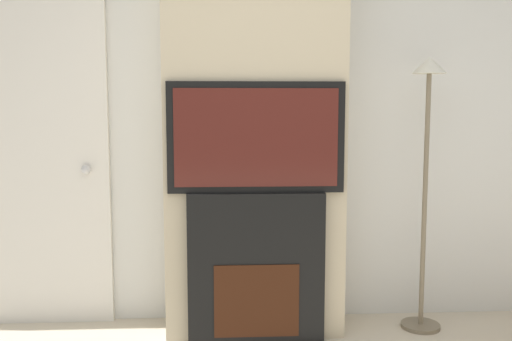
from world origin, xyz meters
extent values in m
cube|color=silver|center=(0.00, 2.03, 1.35)|extent=(6.00, 0.06, 2.70)
cube|color=#BCAD8E|center=(0.00, 1.80, 1.35)|extent=(1.08, 0.40, 2.70)
cube|color=black|center=(0.00, 1.60, 0.45)|extent=(0.80, 0.14, 0.91)
cube|color=#33160A|center=(0.00, 1.53, 0.27)|extent=(0.50, 0.01, 0.43)
cube|color=black|center=(0.00, 1.60, 1.23)|extent=(1.02, 0.06, 0.64)
cube|color=#471914|center=(0.00, 1.57, 1.23)|extent=(0.94, 0.01, 0.57)
cylinder|color=#726651|center=(1.06, 1.75, 0.01)|extent=(0.25, 0.25, 0.03)
cylinder|color=#726651|center=(1.06, 1.75, 0.81)|extent=(0.03, 0.03, 1.58)
cone|color=silver|center=(1.06, 1.75, 1.65)|extent=(0.21, 0.21, 0.10)
cube|color=silver|center=(-1.38, 1.98, 1.05)|extent=(0.93, 0.04, 2.10)
sphere|color=silver|center=(-1.06, 1.94, 1.01)|extent=(0.06, 0.06, 0.06)
camera|label=1|loc=(-0.18, -1.69, 1.42)|focal=40.00mm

